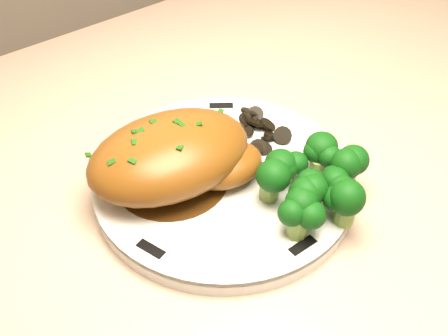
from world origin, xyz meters
TOP-DOWN VIEW (x-y plane):
  - counter at (-0.14, 1.67)m, footprint 2.06×0.68m
  - plate at (-0.52, 1.60)m, footprint 0.33×0.33m
  - rim_accent_0 at (-0.41, 1.57)m, footprint 0.02×0.03m
  - rim_accent_1 at (-0.45, 1.69)m, footprint 0.03×0.02m
  - rim_accent_2 at (-0.58, 1.69)m, footprint 0.03×0.02m
  - rim_accent_3 at (-0.62, 1.57)m, footprint 0.02×0.03m
  - rim_accent_4 at (-0.52, 1.49)m, footprint 0.03×0.01m
  - gravy_pool at (-0.56, 1.63)m, footprint 0.11×0.11m
  - chicken_breast at (-0.56, 1.63)m, footprint 0.17×0.13m
  - mushroom_pile at (-0.47, 1.63)m, footprint 0.08×0.06m
  - broccoli_florets at (-0.47, 1.53)m, footprint 0.11×0.10m

SIDE VIEW (x-z plane):
  - counter at x=-0.14m, z-range -0.06..0.95m
  - plate at x=-0.52m, z-range 0.89..0.91m
  - rim_accent_0 at x=-0.41m, z-range 0.91..0.91m
  - rim_accent_1 at x=-0.45m, z-range 0.91..0.91m
  - rim_accent_2 at x=-0.58m, z-range 0.91..0.91m
  - rim_accent_3 at x=-0.62m, z-range 0.91..0.91m
  - rim_accent_4 at x=-0.52m, z-range 0.91..0.91m
  - gravy_pool at x=-0.56m, z-range 0.91..0.91m
  - mushroom_pile at x=-0.47m, z-range 0.90..0.92m
  - broccoli_florets at x=-0.47m, z-range 0.91..0.95m
  - chicken_breast at x=-0.56m, z-range 0.91..0.97m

